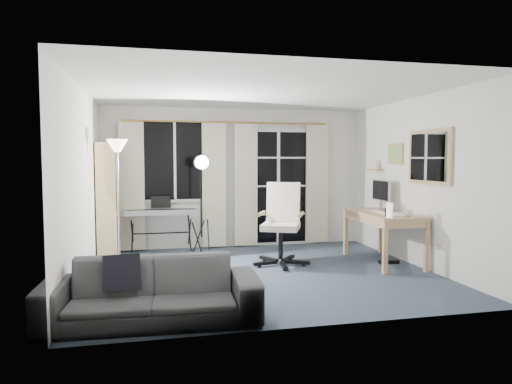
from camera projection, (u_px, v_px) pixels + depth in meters
floor at (263, 274)px, 6.08m from camera, size 4.50×4.00×0.02m
window at (175, 161)px, 7.67m from camera, size 1.20×0.08×1.40m
french_door at (278, 187)px, 8.10m from camera, size 1.32×0.09×2.11m
curtains at (229, 184)px, 7.81m from camera, size 3.60×0.07×2.13m
bookshelf at (106, 204)px, 7.03m from camera, size 0.29×0.82×1.77m
torchiere_lamp at (118, 165)px, 6.15m from camera, size 0.32×0.32×1.79m
keyboard_piano at (161, 213)px, 7.41m from camera, size 1.19×0.58×0.86m
studio_light at (201, 175)px, 6.68m from camera, size 0.28×0.32×1.61m
office_chair at (282, 216)px, 6.64m from camera, size 0.82×0.84×1.18m
desk at (383, 219)px, 6.69m from camera, size 0.71×1.39×0.74m
monitor at (381, 191)px, 7.14m from camera, size 0.18×0.53×0.46m
desk_clutter at (387, 226)px, 6.46m from camera, size 0.44×0.84×0.94m
mug at (408, 212)px, 6.21m from camera, size 0.12×0.10×0.12m
wall_mirror at (430, 157)px, 6.12m from camera, size 0.04×0.94×0.74m
framed_print at (395, 154)px, 7.00m from camera, size 0.03×0.42×0.32m
wall_shelf at (376, 166)px, 7.48m from camera, size 0.16×0.30×0.18m
sofa at (152, 281)px, 4.23m from camera, size 2.01×0.68×0.77m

